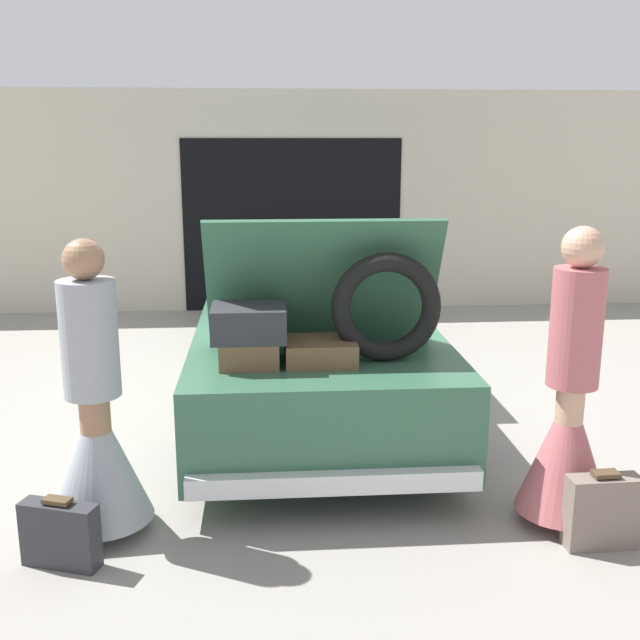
% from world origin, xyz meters
% --- Properties ---
extents(ground_plane, '(40.00, 40.00, 0.00)m').
position_xyz_m(ground_plane, '(0.00, 0.00, 0.00)').
color(ground_plane, gray).
extents(garage_wall_back, '(12.00, 0.14, 2.80)m').
position_xyz_m(garage_wall_back, '(0.00, 3.46, 1.39)').
color(garage_wall_back, beige).
rests_on(garage_wall_back, ground_plane).
extents(car, '(1.81, 4.83, 1.70)m').
position_xyz_m(car, '(-0.00, -0.01, 0.58)').
color(car, '#336047').
rests_on(car, ground_plane).
extents(person_left, '(0.58, 0.58, 1.67)m').
position_xyz_m(person_left, '(-1.32, -2.33, 0.60)').
color(person_left, '#997051').
rests_on(person_left, ground_plane).
extents(person_right, '(0.54, 0.54, 1.72)m').
position_xyz_m(person_right, '(1.32, -2.44, 0.62)').
color(person_right, tan).
rests_on(person_right, ground_plane).
extents(suitcase_beside_left_person, '(0.43, 0.25, 0.38)m').
position_xyz_m(suitcase_beside_left_person, '(-1.46, -2.69, 0.18)').
color(suitcase_beside_left_person, '#2D2D33').
rests_on(suitcase_beside_left_person, ground_plane).
extents(suitcase_beside_right_person, '(0.40, 0.15, 0.44)m').
position_xyz_m(suitcase_beside_right_person, '(1.43, -2.72, 0.21)').
color(suitcase_beside_right_person, '#75665B').
rests_on(suitcase_beside_right_person, ground_plane).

